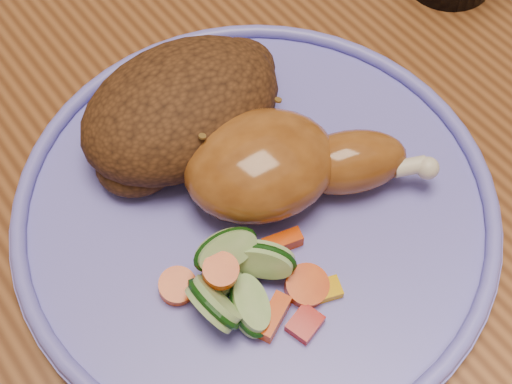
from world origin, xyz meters
TOP-DOWN VIEW (x-y plane):
  - dining_table at (0.00, 0.00)m, footprint 0.90×1.40m
  - plate at (-0.10, -0.06)m, footprint 0.31×0.31m
  - plate_rim at (-0.10, -0.06)m, footprint 0.30×0.30m
  - chicken_leg at (-0.08, -0.06)m, footprint 0.15×0.12m
  - rice_pilaf at (-0.10, 0.01)m, footprint 0.15×0.10m
  - vegetable_pile at (-0.14, -0.10)m, footprint 0.09×0.08m

SIDE VIEW (x-z plane):
  - dining_table at x=0.00m, z-range 0.29..1.04m
  - plate at x=-0.10m, z-range 0.75..0.76m
  - plate_rim at x=-0.10m, z-range 0.76..0.77m
  - vegetable_pile at x=-0.14m, z-range 0.75..0.80m
  - rice_pilaf at x=-0.10m, z-range 0.76..0.81m
  - chicken_leg at x=-0.08m, z-range 0.76..0.81m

